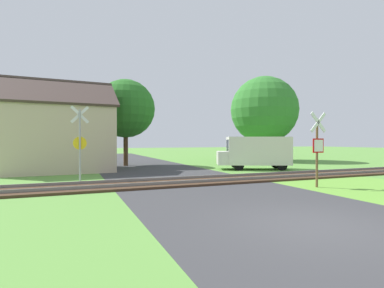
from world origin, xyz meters
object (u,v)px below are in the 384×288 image
stop_sign_near (317,146)px  house (59,137)px  tree_far (264,110)px  crossing_sign_far (80,139)px  mail_truck (255,151)px  tree_center (126,109)px

stop_sign_near → house: (-10.35, 11.72, 0.48)m
house → tree_far: 19.04m
crossing_sign_far → stop_sign_near: bearing=-33.5°
tree_far → mail_truck: bearing=-129.1°
tree_center → mail_truck: (7.77, -6.41, -3.26)m
house → tree_center: (4.76, 2.47, 2.26)m
house → mail_truck: house is taller
tree_center → tree_far: bearing=4.0°
stop_sign_near → mail_truck: (2.18, 7.78, -0.52)m
crossing_sign_far → house: 5.86m
mail_truck → stop_sign_near: bearing=-172.8°
house → tree_center: 5.82m
crossing_sign_far → house: size_ratio=0.52×
mail_truck → house: bearing=95.4°
crossing_sign_far → mail_truck: size_ratio=0.70×
house → tree_far: (18.52, 3.43, 2.80)m
stop_sign_near → house: house is taller
crossing_sign_far → tree_far: bearing=27.4°
crossing_sign_far → mail_truck: 11.54m
stop_sign_near → tree_center: size_ratio=0.47×
stop_sign_near → tree_far: bearing=-121.4°
tree_far → stop_sign_near: bearing=-118.3°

